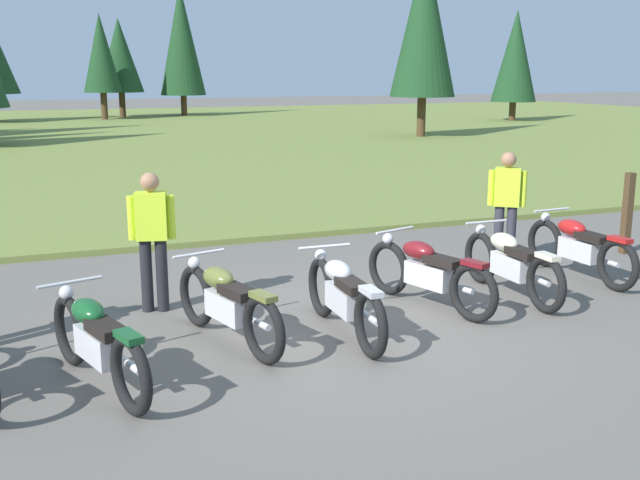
# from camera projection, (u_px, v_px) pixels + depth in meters

# --- Properties ---
(ground_plane) EXTENTS (140.00, 140.00, 0.00)m
(ground_plane) POSITION_uv_depth(u_px,v_px,m) (340.00, 330.00, 8.36)
(ground_plane) COLOR #605B54
(grass_moorland) EXTENTS (80.00, 44.00, 0.10)m
(grass_moorland) POSITION_uv_depth(u_px,v_px,m) (102.00, 136.00, 32.43)
(grass_moorland) COLOR olive
(grass_moorland) RESTS_ON ground
(motorcycle_british_green) EXTENTS (0.83, 2.04, 0.88)m
(motorcycle_british_green) POSITION_uv_depth(u_px,v_px,m) (97.00, 341.00, 6.77)
(motorcycle_british_green) COLOR black
(motorcycle_british_green) RESTS_ON ground
(motorcycle_olive) EXTENTS (0.79, 2.05, 0.88)m
(motorcycle_olive) POSITION_uv_depth(u_px,v_px,m) (227.00, 303.00, 7.87)
(motorcycle_olive) COLOR black
(motorcycle_olive) RESTS_ON ground
(motorcycle_silver) EXTENTS (0.62, 2.10, 0.88)m
(motorcycle_silver) POSITION_uv_depth(u_px,v_px,m) (344.00, 296.00, 8.12)
(motorcycle_silver) COLOR black
(motorcycle_silver) RESTS_ON ground
(motorcycle_maroon) EXTENTS (0.84, 2.03, 0.88)m
(motorcycle_maroon) POSITION_uv_depth(u_px,v_px,m) (428.00, 272.00, 9.08)
(motorcycle_maroon) COLOR black
(motorcycle_maroon) RESTS_ON ground
(motorcycle_cream) EXTENTS (0.62, 2.10, 0.88)m
(motorcycle_cream) POSITION_uv_depth(u_px,v_px,m) (511.00, 263.00, 9.50)
(motorcycle_cream) COLOR black
(motorcycle_cream) RESTS_ON ground
(motorcycle_red) EXTENTS (0.62, 2.10, 0.88)m
(motorcycle_red) POSITION_uv_depth(u_px,v_px,m) (579.00, 247.00, 10.37)
(motorcycle_red) COLOR black
(motorcycle_red) RESTS_ON ground
(rider_checking_bike) EXTENTS (0.46, 0.39, 1.67)m
(rider_checking_bike) POSITION_uv_depth(u_px,v_px,m) (506.00, 201.00, 10.98)
(rider_checking_bike) COLOR #2D2D38
(rider_checking_bike) RESTS_ON ground
(rider_with_back_turned) EXTENTS (0.53, 0.31, 1.67)m
(rider_with_back_turned) POSITION_uv_depth(u_px,v_px,m) (152.00, 234.00, 8.82)
(rider_with_back_turned) COLOR black
(rider_with_back_turned) RESTS_ON ground
(trail_marker_post) EXTENTS (0.12, 0.12, 1.28)m
(trail_marker_post) POSITION_uv_depth(u_px,v_px,m) (627.00, 213.00, 11.71)
(trail_marker_post) COLOR #47331E
(trail_marker_post) RESTS_ON ground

